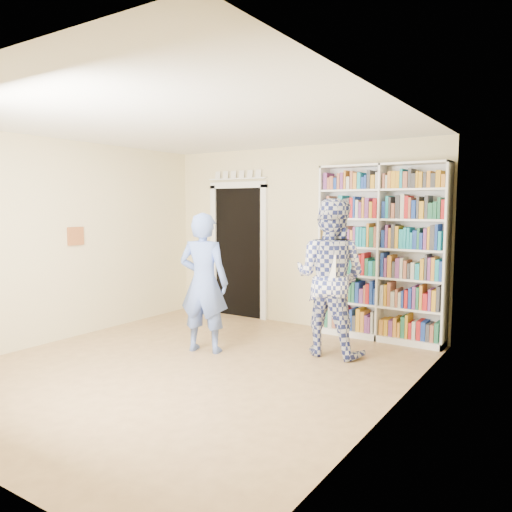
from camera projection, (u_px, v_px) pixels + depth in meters
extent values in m
plane|color=olive|center=(191.00, 368.00, 5.61)|extent=(5.00, 5.00, 0.00)
plane|color=white|center=(188.00, 123.00, 5.34)|extent=(5.00, 5.00, 0.00)
plane|color=beige|center=(298.00, 237.00, 7.55)|extent=(4.50, 0.00, 4.50)
plane|color=beige|center=(62.00, 240.00, 6.71)|extent=(0.00, 5.00, 5.00)
plane|color=beige|center=(391.00, 260.00, 4.24)|extent=(0.00, 5.00, 5.00)
cube|color=white|center=(381.00, 253.00, 6.70)|extent=(1.72, 0.32, 2.37)
cube|color=white|center=(381.00, 253.00, 6.70)|extent=(0.03, 0.32, 2.37)
cube|color=black|center=(239.00, 253.00, 8.17)|extent=(0.90, 0.03, 2.10)
cube|color=white|center=(214.00, 251.00, 8.43)|extent=(0.10, 0.06, 2.20)
cube|color=white|center=(264.00, 254.00, 7.88)|extent=(0.10, 0.06, 2.20)
cube|color=white|center=(238.00, 185.00, 8.05)|extent=(1.10, 0.06, 0.10)
cube|color=white|center=(238.00, 179.00, 8.03)|extent=(1.10, 0.08, 0.02)
cube|color=brown|center=(76.00, 236.00, 6.86)|extent=(0.03, 0.25, 0.25)
imported|color=#5B77CA|center=(204.00, 283.00, 6.17)|extent=(0.72, 0.57, 1.73)
imported|color=navy|center=(330.00, 277.00, 6.05)|extent=(0.94, 0.74, 1.90)
cube|color=white|center=(327.00, 268.00, 5.79)|extent=(0.23, 0.01, 0.32)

